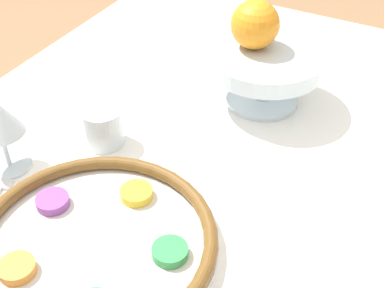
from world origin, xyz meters
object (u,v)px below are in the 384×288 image
Objects in this scene: seder_plate at (95,242)px; orange_fruit at (255,24)px; cup_near at (103,126)px; fruit_stand at (265,65)px.

orange_fruit reaches higher than seder_plate.
fruit_stand is at bearing -38.15° from cup_near.
seder_plate is 0.44m from fruit_stand.
fruit_stand is 0.07m from orange_fruit.
cup_near is at bearing 147.19° from orange_fruit.
fruit_stand is (0.43, -0.06, 0.06)m from seder_plate.
cup_near is (0.19, 0.12, 0.02)m from seder_plate.
orange_fruit reaches higher than fruit_stand.
fruit_stand is 3.01× the size of cup_near.
orange_fruit is (0.44, -0.03, 0.13)m from seder_plate.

